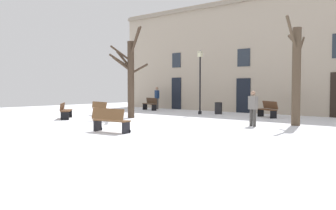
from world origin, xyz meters
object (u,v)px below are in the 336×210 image
at_px(tree_near_facade, 296,73).
at_px(bench_back_to_back_left, 110,120).
at_px(tree_foreground, 130,75).
at_px(bench_far_corner, 101,108).
at_px(streetlamp, 200,75).
at_px(person_crossing_plaza, 253,107).
at_px(person_by_shop_door, 157,97).
at_px(litter_bin, 218,108).
at_px(bench_facing_shops, 150,104).
at_px(bench_by_litter_bin, 65,111).
at_px(bench_back_to_back_right, 268,109).

xyz_separation_m(tree_near_facade, bench_back_to_back_left, (-4.36, -7.20, -1.91)).
bearing_deg(tree_foreground, bench_far_corner, -174.53).
distance_m(tree_foreground, streetlamp, 4.97).
bearing_deg(streetlamp, person_crossing_plaza, -34.89).
bearing_deg(bench_back_to_back_left, streetlamp, -80.96).
xyz_separation_m(bench_far_corner, person_by_shop_door, (-2.18, 7.25, 0.51)).
distance_m(tree_near_facade, bench_back_to_back_left, 8.63).
bearing_deg(streetlamp, tree_near_facade, -19.52).
xyz_separation_m(tree_foreground, litter_bin, (2.14, 5.69, -2.05)).
height_order(litter_bin, person_by_shop_door, person_by_shop_door).
distance_m(tree_near_facade, bench_facing_shops, 13.18).
relative_size(bench_by_litter_bin, person_by_shop_door, 0.96).
relative_size(streetlamp, bench_back_to_back_right, 2.58).
distance_m(streetlamp, person_crossing_plaza, 7.54).
distance_m(tree_foreground, bench_back_to_back_left, 6.86).
bearing_deg(person_crossing_plaza, streetlamp, -28.04).
xyz_separation_m(tree_near_facade, bench_by_litter_bin, (-10.92, -4.95, -1.93)).
height_order(tree_foreground, bench_back_to_back_left, tree_foreground).
bearing_deg(bench_back_to_back_right, bench_by_litter_bin, -99.43).
relative_size(litter_bin, bench_back_to_back_right, 0.48).
bearing_deg(bench_far_corner, bench_facing_shops, -63.76).
bearing_deg(tree_near_facade, bench_back_to_back_left, -121.19).
bearing_deg(bench_facing_shops, streetlamp, 10.27).
height_order(streetlamp, bench_back_to_back_left, streetlamp).
distance_m(streetlamp, bench_back_to_back_left, 10.42).
distance_m(bench_back_to_back_right, person_crossing_plaza, 5.15).
bearing_deg(tree_foreground, bench_back_to_back_right, 43.71).
bearing_deg(streetlamp, bench_back_to_back_left, -73.24).
relative_size(tree_near_facade, litter_bin, 6.42).
distance_m(bench_facing_shops, bench_far_corner, 6.08).
bearing_deg(tree_foreground, bench_back_to_back_left, -49.47).
height_order(bench_facing_shops, person_crossing_plaza, person_crossing_plaza).
distance_m(tree_near_facade, person_crossing_plaza, 2.56).
bearing_deg(bench_by_litter_bin, bench_facing_shops, -39.40).
distance_m(litter_bin, person_by_shop_door, 6.84).
height_order(bench_back_to_back_right, bench_far_corner, bench_back_to_back_right).
distance_m(litter_bin, bench_back_to_back_right, 3.56).
bearing_deg(bench_facing_shops, tree_near_facade, 4.12).
bearing_deg(bench_far_corner, tree_near_facade, -156.49).
height_order(bench_facing_shops, person_by_shop_door, person_by_shop_door).
bearing_deg(person_by_shop_door, tree_near_facade, -3.69).
height_order(bench_facing_shops, bench_back_to_back_left, bench_back_to_back_left).
relative_size(bench_far_corner, person_by_shop_door, 1.07).
bearing_deg(tree_foreground, streetlamp, 74.54).
height_order(tree_foreground, person_crossing_plaza, tree_foreground).
bearing_deg(bench_back_to_back_left, bench_facing_shops, -60.01).
bearing_deg(litter_bin, bench_back_to_back_right, -4.06).
relative_size(bench_back_to_back_right, person_crossing_plaza, 1.00).
distance_m(tree_near_facade, streetlamp, 7.75).
xyz_separation_m(tree_near_facade, streetlamp, (-7.31, 2.59, 0.10)).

